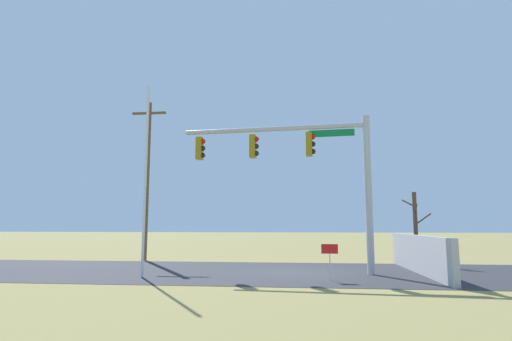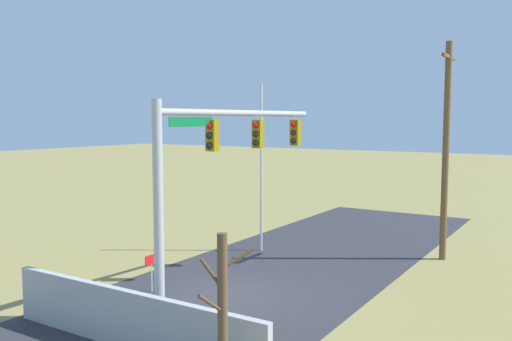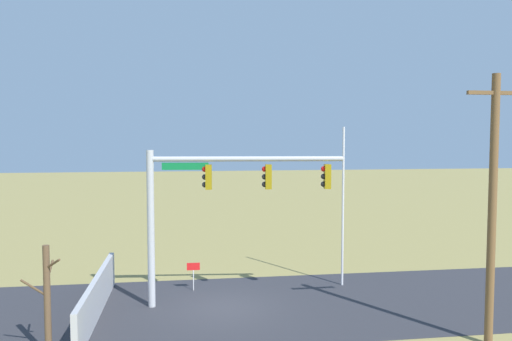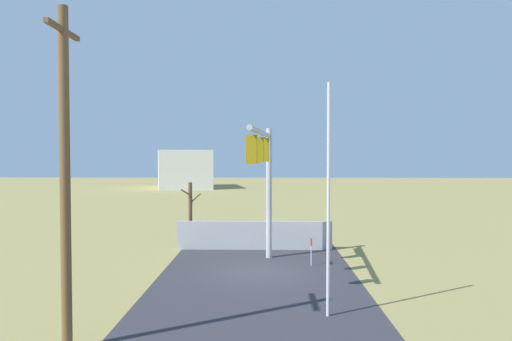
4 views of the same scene
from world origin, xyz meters
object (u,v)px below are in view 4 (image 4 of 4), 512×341
flagpole (328,200)px  bare_tree (190,213)px  signal_mast (264,166)px  open_sign (311,246)px  utility_pole (65,173)px  distant_building (184,169)px

flagpole → bare_tree: (11.10, 5.91, -1.77)m
signal_mast → open_sign: bearing=-71.2°
utility_pole → open_sign: utility_pole is taller
flagpole → distant_building: (55.57, 13.70, -0.80)m
flagpole → distant_building: flagpole is taller
utility_pole → distant_building: 58.61m
utility_pole → distant_building: bearing=6.6°
signal_mast → distant_building: (49.64, 11.75, -1.68)m
bare_tree → open_sign: (-4.47, -6.03, -0.87)m
utility_pole → bare_tree: size_ratio=2.52×
signal_mast → utility_pole: utility_pole is taller
bare_tree → open_sign: bearing=-126.6°
bare_tree → distant_building: (44.46, 7.79, 0.97)m
bare_tree → utility_pole: bearing=175.8°
flagpole → distant_building: bearing=13.9°
signal_mast → distant_building: bearing=13.3°
open_sign → flagpole: bearing=178.9°
utility_pole → distant_building: size_ratio=0.85×
flagpole → bare_tree: bearing=28.0°
utility_pole → open_sign: bearing=-37.3°
signal_mast → bare_tree: signal_mast is taller
signal_mast → bare_tree: 7.04m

